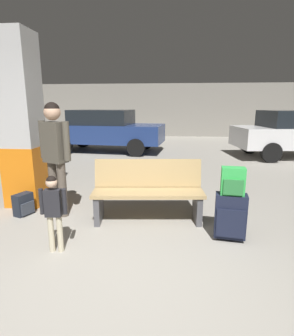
% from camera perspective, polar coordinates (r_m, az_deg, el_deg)
% --- Properties ---
extents(ground_plane, '(18.00, 18.00, 0.10)m').
position_cam_1_polar(ground_plane, '(6.50, 1.00, -2.36)').
color(ground_plane, gray).
extents(garage_back_wall, '(18.00, 0.12, 2.80)m').
position_cam_1_polar(garage_back_wall, '(15.12, 3.69, 11.97)').
color(garage_back_wall, gray).
rests_on(garage_back_wall, ground_plane).
extents(structural_pillar, '(0.57, 0.57, 2.81)m').
position_cam_1_polar(structural_pillar, '(4.98, -24.81, 8.63)').
color(structural_pillar, orange).
rests_on(structural_pillar, ground_plane).
extents(bench, '(1.64, 0.68, 0.89)m').
position_cam_1_polar(bench, '(4.01, 0.21, -4.88)').
color(bench, tan).
rests_on(bench, ground_plane).
extents(suitcase, '(0.40, 0.28, 0.60)m').
position_cam_1_polar(suitcase, '(3.61, 17.04, -9.60)').
color(suitcase, '#191E33').
rests_on(suitcase, ground_plane).
extents(backpack_bright, '(0.30, 0.22, 0.34)m').
position_cam_1_polar(backpack_bright, '(3.47, 17.54, -2.70)').
color(backpack_bright, green).
rests_on(backpack_bright, suitcase).
extents(child, '(0.31, 0.18, 0.91)m').
position_cam_1_polar(child, '(3.29, -19.02, -7.49)').
color(child, beige).
rests_on(child, ground_plane).
extents(adult, '(0.55, 0.33, 1.72)m').
position_cam_1_polar(adult, '(4.27, -18.72, 4.08)').
color(adult, brown).
rests_on(adult, ground_plane).
extents(backpack_dark_floor, '(0.27, 0.32, 0.34)m').
position_cam_1_polar(backpack_dark_floor, '(4.68, -24.40, -6.96)').
color(backpack_dark_floor, '#1E232D').
rests_on(backpack_dark_floor, ground_plane).
extents(parked_car_far, '(4.25, 2.12, 1.51)m').
position_cam_1_polar(parked_car_far, '(10.15, -8.71, 7.97)').
color(parked_car_far, navy).
rests_on(parked_car_far, ground_plane).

